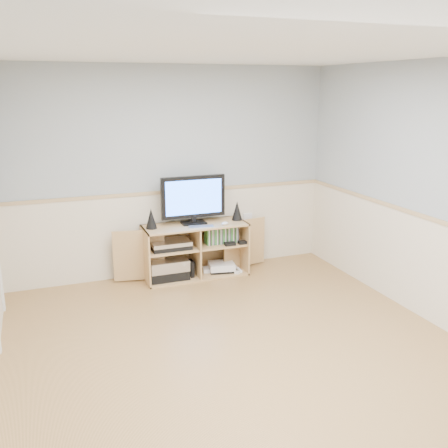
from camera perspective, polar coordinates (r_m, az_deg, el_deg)
The scene contains 11 objects.
room at distance 4.05m, azimuth 0.98°, elevation 0.74°, with size 4.04×4.54×2.54m.
media_cabinet at distance 6.12m, azimuth -3.45°, elevation -2.81°, with size 1.95×0.47×0.65m.
monitor at distance 5.95m, azimuth -3.53°, elevation 2.96°, with size 0.78×0.18×0.58m.
speaker_left at distance 5.84m, azimuth -8.32°, elevation 0.63°, with size 0.13×0.13×0.24m, color black.
speaker_right at distance 6.15m, azimuth 1.50°, elevation 1.54°, with size 0.13×0.13×0.24m, color black.
keyboard at distance 5.86m, azimuth -2.61°, elevation -0.32°, with size 0.29×0.12×0.01m, color silver.
mouse at distance 5.95m, azimuth 0.10°, elevation 0.07°, with size 0.10×0.06×0.04m, color white.
av_components at distance 6.02m, azimuth -6.33°, elevation -4.34°, with size 0.53×0.35×0.47m.
game_consoles at distance 6.24m, azimuth -0.41°, elevation -4.95°, with size 0.46×0.31×0.11m.
game_cases at distance 6.11m, azimuth -0.29°, elevation -1.31°, with size 0.40×0.14×0.19m, color #3F8C3F.
wall_outlet at distance 6.48m, azimuth 2.70°, elevation 0.71°, with size 0.12×0.03×0.12m, color white.
Camera 1 is at (-1.52, -3.51, 2.24)m, focal length 40.00 mm.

